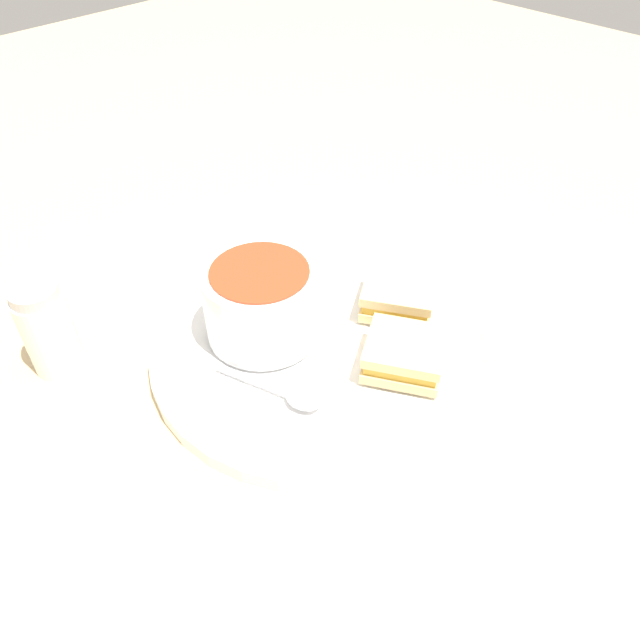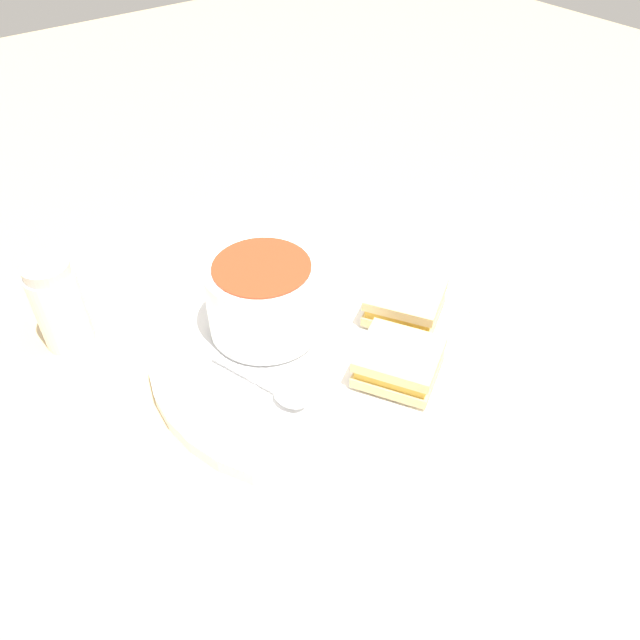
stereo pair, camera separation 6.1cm
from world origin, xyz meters
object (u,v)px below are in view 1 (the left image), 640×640
sandwich_half_near (404,354)px  sandwich_half_far (399,296)px  spoon (295,397)px  salt_shaker (48,329)px  soup_bowl (262,302)px

sandwich_half_near → sandwich_half_far: 0.09m
spoon → sandwich_half_far: (-0.16, -0.02, 0.01)m
sandwich_half_near → salt_shaker: salt_shaker is taller
spoon → sandwich_half_far: 0.17m
sandwich_half_near → salt_shaker: bearing=-48.6°
soup_bowl → sandwich_half_far: soup_bowl is taller
spoon → sandwich_half_far: sandwich_half_far is taller
soup_bowl → spoon: soup_bowl is taller
spoon → sandwich_half_near: size_ratio=1.13×
salt_shaker → sandwich_half_near: bearing=131.4°
soup_bowl → spoon: 0.10m
spoon → soup_bowl: bearing=138.0°
sandwich_half_near → salt_shaker: 0.34m
soup_bowl → sandwich_half_near: soup_bowl is taller
soup_bowl → sandwich_half_near: size_ratio=1.17×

